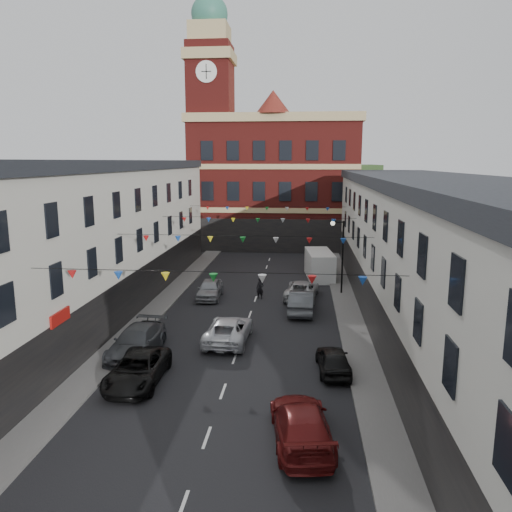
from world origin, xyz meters
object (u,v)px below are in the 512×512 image
(car_left_c, at_px, (138,369))
(car_right_e, at_px, (302,301))
(car_left_e, at_px, (210,289))
(white_van, at_px, (319,265))
(street_lamp, at_px, (340,247))
(pedestrian, at_px, (260,288))
(moving_car, at_px, (228,330))
(car_right_f, at_px, (302,289))
(car_right_c, at_px, (301,424))
(car_right_d, at_px, (333,360))
(car_left_d, at_px, (137,341))

(car_left_c, xyz_separation_m, car_right_e, (7.87, 12.31, 0.10))
(car_left_e, bearing_deg, car_right_e, -25.05)
(white_van, bearing_deg, street_lamp, -82.50)
(pedestrian, bearing_deg, moving_car, -78.72)
(moving_car, bearing_deg, car_right_f, -111.68)
(pedestrian, bearing_deg, car_right_c, -62.89)
(car_left_c, distance_m, car_right_d, 9.78)
(street_lamp, xyz_separation_m, car_right_c, (-2.88, -21.96, -3.14))
(car_right_c, xyz_separation_m, car_right_d, (1.60, 6.63, -0.10))
(car_left_e, relative_size, car_right_f, 0.85)
(car_right_c, relative_size, car_right_f, 1.02)
(car_left_c, distance_m, car_right_c, 9.12)
(street_lamp, bearing_deg, car_left_d, -130.78)
(car_left_d, bearing_deg, car_right_e, 47.39)
(car_left_c, xyz_separation_m, white_van, (9.46, 23.14, 0.54))
(street_lamp, xyz_separation_m, car_left_c, (-10.82, -17.48, -3.20))
(car_right_c, bearing_deg, car_right_e, -97.38)
(street_lamp, bearing_deg, car_left_e, -168.53)
(street_lamp, xyz_separation_m, car_right_f, (-2.95, -1.42, -3.19))
(car_left_d, relative_size, moving_car, 1.01)
(white_van, bearing_deg, car_left_d, -124.62)
(car_right_e, xyz_separation_m, car_right_f, (-0.00, 3.75, -0.09))
(car_left_d, xyz_separation_m, moving_car, (4.78, 2.52, -0.04))
(car_left_c, distance_m, white_van, 25.00)
(car_right_c, relative_size, pedestrian, 3.14)
(car_right_e, bearing_deg, pedestrian, -42.92)
(car_left_e, height_order, pedestrian, pedestrian)
(car_left_d, bearing_deg, car_left_e, 84.27)
(car_left_e, xyz_separation_m, car_right_f, (7.20, 0.64, -0.03))
(moving_car, xyz_separation_m, pedestrian, (1.07, 9.54, 0.11))
(street_lamp, xyz_separation_m, car_right_d, (-1.28, -15.34, -3.24))
(car_right_d, height_order, white_van, white_van)
(street_lamp, height_order, car_right_c, street_lamp)
(street_lamp, distance_m, car_right_c, 22.37)
(car_right_d, bearing_deg, car_left_e, -60.24)
(car_left_c, xyz_separation_m, car_right_c, (7.94, -4.49, 0.06))
(street_lamp, height_order, car_right_e, street_lamp)
(car_right_e, distance_m, moving_car, 7.63)
(car_left_e, bearing_deg, car_left_c, -94.22)
(car_right_e, relative_size, car_right_f, 0.95)
(car_right_e, relative_size, pedestrian, 2.92)
(car_left_e, relative_size, car_right_d, 1.12)
(car_left_c, bearing_deg, car_left_d, 108.55)
(moving_car, bearing_deg, car_left_c, 61.13)
(street_lamp, height_order, car_right_f, street_lamp)
(car_right_e, relative_size, moving_car, 0.93)
(street_lamp, height_order, pedestrian, street_lamp)
(car_right_d, distance_m, white_van, 21.00)
(street_lamp, distance_m, car_left_c, 20.80)
(car_left_d, distance_m, car_left_e, 12.06)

